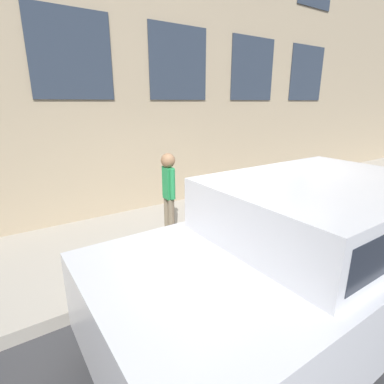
{
  "coord_description": "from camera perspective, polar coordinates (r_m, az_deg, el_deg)",
  "views": [
    {
      "loc": [
        -3.21,
        2.58,
        2.52
      ],
      "look_at": [
        0.83,
        -0.15,
        1.04
      ],
      "focal_mm": 28.0,
      "sensor_mm": 36.0,
      "label": 1
    }
  ],
  "objects": [
    {
      "name": "sidewalk",
      "position": [
        5.82,
        -4.39,
        -7.88
      ],
      "size": [
        2.79,
        60.0,
        0.17
      ],
      "color": "#A8A093",
      "rests_on": "ground_plane"
    },
    {
      "name": "person",
      "position": [
        5.17,
        -4.48,
        0.74
      ],
      "size": [
        0.37,
        0.24,
        1.52
      ],
      "rotation": [
        0.0,
        0.0,
        -0.55
      ],
      "color": "#726651",
      "rests_on": "sidewalk"
    },
    {
      "name": "fire_hydrant",
      "position": [
        5.22,
        4.45,
        -5.25
      ],
      "size": [
        0.27,
        0.4,
        0.75
      ],
      "color": "red",
      "rests_on": "sidewalk"
    },
    {
      "name": "parked_car_silver_near",
      "position": [
        3.7,
        22.84,
        -9.39
      ],
      "size": [
        2.04,
        5.0,
        1.73
      ],
      "color": "black",
      "rests_on": "ground_plane"
    },
    {
      "name": "ground_plane",
      "position": [
        4.83,
        4.18,
        -14.58
      ],
      "size": [
        80.0,
        80.0,
        0.0
      ],
      "primitive_type": "plane",
      "color": "#38383A"
    },
    {
      "name": "building_facade",
      "position": [
        6.83,
        -12.59,
        28.55
      ],
      "size": [
        0.33,
        40.0,
        7.87
      ],
      "color": "tan",
      "rests_on": "ground_plane"
    }
  ]
}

